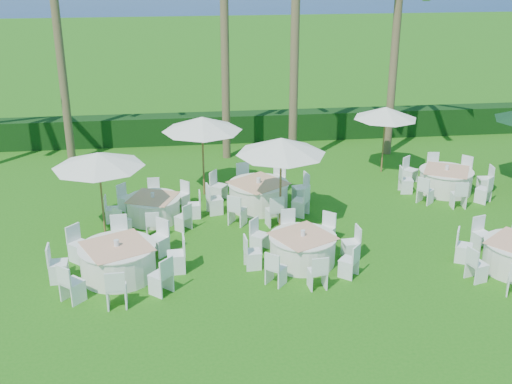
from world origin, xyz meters
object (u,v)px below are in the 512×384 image
at_px(banquet_table_f, 446,180).
at_px(umbrella_c, 202,124).
at_px(banquet_table_d, 153,208).
at_px(banquet_table_b, 302,248).
at_px(banquet_table_a, 118,260).
at_px(banquet_table_e, 258,194).
at_px(umbrella_a, 98,160).
at_px(umbrella_d, 386,113).
at_px(umbrella_b, 281,146).

distance_m(banquet_table_f, umbrella_c, 8.67).
bearing_deg(banquet_table_d, banquet_table_b, -39.67).
bearing_deg(banquet_table_a, umbrella_c, 65.67).
distance_m(banquet_table_e, banquet_table_f, 6.68).
bearing_deg(umbrella_a, banquet_table_a, -77.26).
distance_m(banquet_table_a, umbrella_c, 6.39).
bearing_deg(banquet_table_a, umbrella_a, 102.74).
distance_m(banquet_table_b, umbrella_d, 8.34).
bearing_deg(banquet_table_f, umbrella_b, -161.03).
relative_size(banquet_table_d, umbrella_a, 1.10).
height_order(banquet_table_a, umbrella_a, umbrella_a).
xyz_separation_m(banquet_table_a, umbrella_a, (-0.64, 2.82, 1.84)).
height_order(banquet_table_a, umbrella_b, umbrella_b).
distance_m(banquet_table_b, umbrella_b, 3.27).
distance_m(banquet_table_b, umbrella_a, 6.45).
bearing_deg(umbrella_b, umbrella_c, 127.14).
distance_m(banquet_table_d, umbrella_d, 9.35).
bearing_deg(umbrella_a, banquet_table_f, 9.41).
relative_size(banquet_table_a, umbrella_b, 1.24).
xyz_separation_m(banquet_table_b, umbrella_b, (-0.23, 2.45, 2.16)).
bearing_deg(umbrella_c, banquet_table_b, -65.55).
bearing_deg(umbrella_c, umbrella_d, 12.40).
height_order(banquet_table_e, umbrella_b, umbrella_b).
bearing_deg(banquet_table_e, umbrella_a, -164.85).
distance_m(banquet_table_e, umbrella_a, 5.36).
relative_size(banquet_table_f, umbrella_a, 1.20).
distance_m(banquet_table_b, umbrella_c, 6.25).
bearing_deg(umbrella_d, umbrella_c, -167.60).
xyz_separation_m(banquet_table_b, banquet_table_d, (-4.11, 3.41, -0.03)).
relative_size(banquet_table_d, umbrella_c, 1.07).
height_order(banquet_table_f, umbrella_c, umbrella_c).
relative_size(banquet_table_a, banquet_table_e, 1.01).
relative_size(banquet_table_a, banquet_table_b, 1.09).
height_order(banquet_table_a, banquet_table_f, banquet_table_a).
height_order(banquet_table_b, banquet_table_d, banquet_table_b).
height_order(banquet_table_b, umbrella_a, umbrella_a).
distance_m(banquet_table_b, banquet_table_e, 4.04).
bearing_deg(banquet_table_e, umbrella_d, 29.53).
relative_size(banquet_table_b, banquet_table_e, 0.93).
bearing_deg(banquet_table_e, umbrella_b, -72.65).
bearing_deg(banquet_table_a, umbrella_d, 37.02).
xyz_separation_m(banquet_table_f, umbrella_a, (-11.51, -1.91, 1.88)).
xyz_separation_m(banquet_table_b, banquet_table_e, (-0.71, 3.98, 0.03)).
relative_size(banquet_table_e, umbrella_b, 1.22).
xyz_separation_m(umbrella_b, umbrella_c, (-2.20, 2.91, -0.06)).
bearing_deg(banquet_table_e, umbrella_c, 141.36).
bearing_deg(umbrella_d, umbrella_b, -136.23).
bearing_deg(umbrella_b, banquet_table_e, 107.35).
distance_m(banquet_table_e, umbrella_d, 6.12).
relative_size(banquet_table_a, umbrella_d, 1.40).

